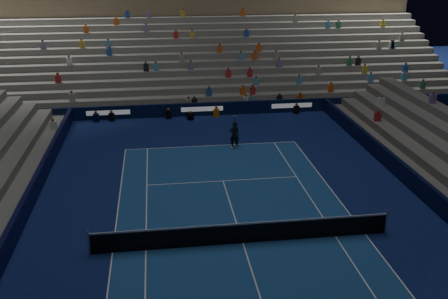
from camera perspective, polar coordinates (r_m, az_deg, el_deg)
name	(u,v)px	position (r m, az deg, el deg)	size (l,w,h in m)	color
ground	(243,243)	(22.05, 2.14, -10.49)	(90.00, 90.00, 0.00)	#0D1950
court_surface	(243,243)	(22.05, 2.14, -10.48)	(10.97, 23.77, 0.01)	navy
sponsor_barrier_far	(202,109)	(38.74, -2.50, 4.57)	(44.00, 0.25, 1.00)	black
sponsor_barrier_west	(4,250)	(22.46, -23.47, -10.32)	(0.25, 37.00, 1.00)	black
grandstand_main	(192,50)	(47.21, -3.65, 11.16)	(44.00, 15.20, 11.20)	slate
tennis_net	(243,233)	(21.79, 2.15, -9.36)	(12.90, 0.10, 1.10)	#B2B2B7
tennis_player	(234,135)	(31.96, 1.17, 1.66)	(0.65, 0.42, 1.78)	black
broadcast_camera	(190,116)	(37.87, -3.81, 3.80)	(0.54, 0.91, 0.54)	black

